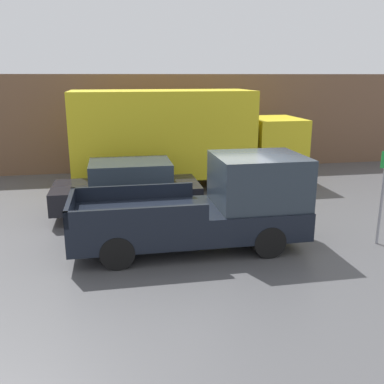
{
  "coord_description": "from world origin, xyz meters",
  "views": [
    {
      "loc": [
        -2.71,
        -9.94,
        4.02
      ],
      "look_at": [
        -0.77,
        0.56,
        1.1
      ],
      "focal_mm": 40.0,
      "sensor_mm": 36.0,
      "label": 1
    }
  ],
  "objects": [
    {
      "name": "ground_plane",
      "position": [
        0.0,
        0.0,
        0.0
      ],
      "size": [
        60.0,
        60.0,
        0.0
      ],
      "primitive_type": "plane",
      "color": "#4C4C4F"
    },
    {
      "name": "building_wall",
      "position": [
        0.0,
        8.48,
        2.04
      ],
      "size": [
        28.0,
        0.15,
        4.07
      ],
      "color": "brown",
      "rests_on": "ground"
    },
    {
      "name": "delivery_truck",
      "position": [
        -0.27,
        5.52,
        1.89
      ],
      "size": [
        8.42,
        2.58,
        3.51
      ],
      "color": "gold",
      "rests_on": "ground"
    },
    {
      "name": "parking_sign",
      "position": [
        3.58,
        -1.07,
        1.36
      ],
      "size": [
        0.3,
        0.07,
        2.41
      ],
      "color": "gray",
      "rests_on": "ground"
    },
    {
      "name": "car",
      "position": [
        -2.35,
        2.41,
        0.81
      ],
      "size": [
        4.27,
        1.92,
        1.6
      ],
      "color": "black",
      "rests_on": "ground"
    },
    {
      "name": "pickup_truck",
      "position": [
        -0.45,
        -0.44,
        1.01
      ],
      "size": [
        5.49,
        2.05,
        2.2
      ],
      "color": "black",
      "rests_on": "ground"
    }
  ]
}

